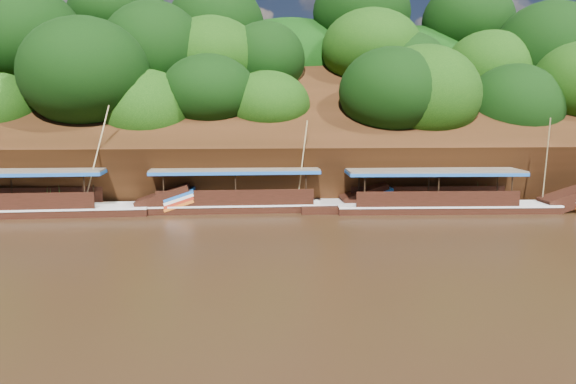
{
  "coord_description": "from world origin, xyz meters",
  "views": [
    {
      "loc": [
        -2.12,
        -24.49,
        5.95
      ],
      "look_at": [
        0.12,
        7.0,
        1.33
      ],
      "focal_mm": 35.0,
      "sensor_mm": 36.0,
      "label": 1
    }
  ],
  "objects": [
    {
      "name": "riverbank",
      "position": [
        -0.01,
        22.73,
        1.89
      ],
      "size": [
        120.0,
        30.06,
        19.4
      ],
      "color": "black",
      "rests_on": "ground"
    },
    {
      "name": "boat_0",
      "position": [
        10.31,
        7.37,
        0.56
      ],
      "size": [
        15.46,
        3.22,
        5.99
      ],
      "rotation": [
        0.0,
        0.0,
        -0.04
      ],
      "color": "black",
      "rests_on": "ground"
    },
    {
      "name": "ground",
      "position": [
        0.0,
        0.0,
        0.0
      ],
      "size": [
        160.0,
        160.0,
        0.0
      ],
      "primitive_type": "plane",
      "color": "black",
      "rests_on": "ground"
    },
    {
      "name": "boat_1",
      "position": [
        -1.35,
        8.6,
        0.58
      ],
      "size": [
        14.85,
        2.8,
        5.83
      ],
      "rotation": [
        0.0,
        0.0,
        0.02
      ],
      "color": "black",
      "rests_on": "ground"
    },
    {
      "name": "boat_2",
      "position": [
        -14.12,
        7.93,
        0.6
      ],
      "size": [
        16.85,
        3.18,
        6.72
      ],
      "rotation": [
        0.0,
        0.0,
        0.04
      ],
      "color": "black",
      "rests_on": "ground"
    },
    {
      "name": "reeds",
      "position": [
        -3.65,
        9.51,
        0.88
      ],
      "size": [
        49.2,
        2.57,
        2.05
      ],
      "color": "#23701C",
      "rests_on": "ground"
    }
  ]
}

